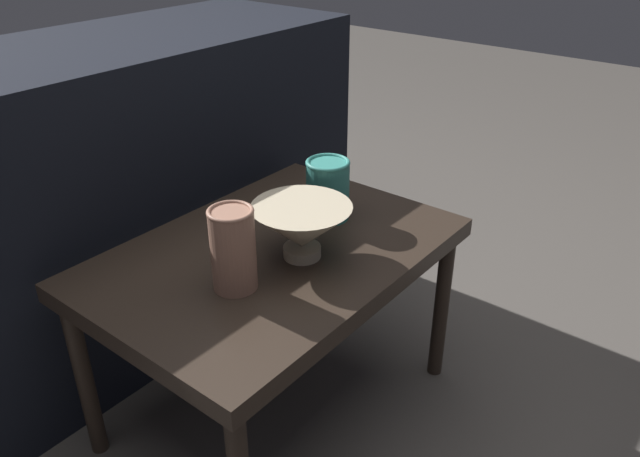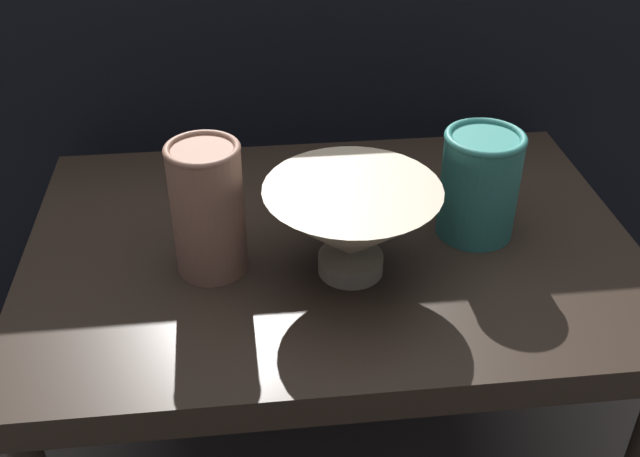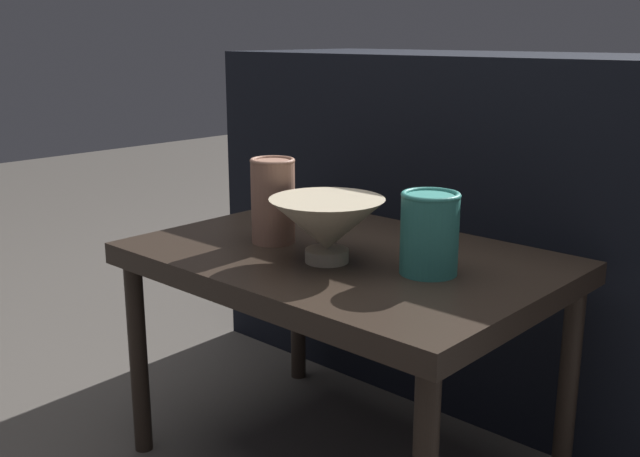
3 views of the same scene
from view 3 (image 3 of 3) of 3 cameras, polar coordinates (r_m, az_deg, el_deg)
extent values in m
cube|color=#2D231C|center=(1.37, 1.90, -2.62)|extent=(0.76, 0.53, 0.04)
cylinder|color=#2D231C|center=(1.55, -13.67, -9.61)|extent=(0.04, 0.04, 0.40)
cylinder|color=#2D231C|center=(1.82, -1.69, -5.49)|extent=(0.04, 0.04, 0.40)
cylinder|color=#2D231C|center=(1.47, 18.36, -11.47)|extent=(0.04, 0.04, 0.40)
cube|color=black|center=(1.83, 13.45, 0.45)|extent=(1.37, 0.50, 0.78)
cylinder|color=#C1B293|center=(1.31, 0.53, -2.06)|extent=(0.08, 0.08, 0.02)
cone|color=#C1B293|center=(1.29, 0.53, 0.34)|extent=(0.20, 0.20, 0.09)
cylinder|color=#996B56|center=(1.42, -3.60, 2.05)|extent=(0.08, 0.08, 0.16)
torus|color=#996B56|center=(1.40, -3.65, 5.19)|extent=(0.08, 0.08, 0.01)
cylinder|color=teal|center=(1.25, 8.40, -0.45)|extent=(0.10, 0.10, 0.13)
torus|color=teal|center=(1.23, 8.51, 2.55)|extent=(0.10, 0.10, 0.01)
camera|label=1|loc=(1.70, -42.18, 20.13)|focal=35.00mm
camera|label=2|loc=(0.99, -36.00, 20.67)|focal=42.00mm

